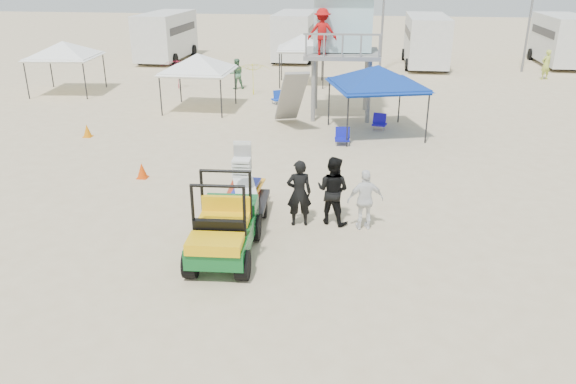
# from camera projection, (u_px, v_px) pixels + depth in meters

# --- Properties ---
(ground) EXTENTS (140.00, 140.00, 0.00)m
(ground) POSITION_uv_depth(u_px,v_px,m) (242.00, 307.00, 11.23)
(ground) COLOR beige
(ground) RESTS_ON ground
(utility_cart) EXTENTS (1.46, 2.66, 1.97)m
(utility_cart) POSITION_uv_depth(u_px,v_px,m) (222.00, 222.00, 12.76)
(utility_cart) COLOR #0D5821
(utility_cart) RESTS_ON ground
(surf_trailer) EXTENTS (1.27, 2.19, 1.84)m
(surf_trailer) POSITION_uv_depth(u_px,v_px,m) (244.00, 191.00, 14.97)
(surf_trailer) COLOR black
(surf_trailer) RESTS_ON ground
(man_left) EXTENTS (0.73, 0.55, 1.78)m
(man_left) POSITION_uv_depth(u_px,v_px,m) (299.00, 193.00, 14.44)
(man_left) COLOR black
(man_left) RESTS_ON ground
(man_mid) EXTENTS (1.08, 0.96, 1.83)m
(man_mid) POSITION_uv_depth(u_px,v_px,m) (333.00, 190.00, 14.56)
(man_mid) COLOR black
(man_mid) RESTS_ON ground
(man_right) EXTENTS (1.01, 0.63, 1.60)m
(man_right) POSITION_uv_depth(u_px,v_px,m) (365.00, 200.00, 14.26)
(man_right) COLOR white
(man_right) RESTS_ON ground
(lifeguard_tower) EXTENTS (3.37, 3.37, 5.12)m
(lifeguard_tower) POSITION_uv_depth(u_px,v_px,m) (341.00, 28.00, 24.21)
(lifeguard_tower) COLOR gray
(lifeguard_tower) RESTS_ON ground
(canopy_blue) EXTENTS (4.07, 4.07, 3.15)m
(canopy_blue) POSITION_uv_depth(u_px,v_px,m) (378.00, 69.00, 21.75)
(canopy_blue) COLOR black
(canopy_blue) RESTS_ON ground
(canopy_white_a) EXTENTS (2.94, 2.94, 3.01)m
(canopy_white_a) POSITION_uv_depth(u_px,v_px,m) (197.00, 57.00, 25.58)
(canopy_white_a) COLOR black
(canopy_white_a) RESTS_ON ground
(canopy_white_b) EXTENTS (3.47, 3.47, 3.09)m
(canopy_white_b) POSITION_uv_depth(u_px,v_px,m) (63.00, 44.00, 29.00)
(canopy_white_b) COLOR black
(canopy_white_b) RESTS_ON ground
(canopy_white_c) EXTENTS (2.80, 2.80, 3.19)m
(canopy_white_c) POSITION_uv_depth(u_px,v_px,m) (302.00, 37.00, 31.05)
(canopy_white_c) COLOR black
(canopy_white_c) RESTS_ON ground
(umbrella_a) EXTENTS (2.01, 2.04, 1.59)m
(umbrella_a) POSITION_uv_depth(u_px,v_px,m) (178.00, 74.00, 30.61)
(umbrella_a) COLOR #B0122F
(umbrella_a) RESTS_ON ground
(umbrella_b) EXTENTS (2.41, 2.42, 1.66)m
(umbrella_b) POSITION_uv_depth(u_px,v_px,m) (253.00, 79.00, 29.15)
(umbrella_b) COLOR yellow
(umbrella_b) RESTS_ON ground
(cone_near) EXTENTS (0.34, 0.34, 0.50)m
(cone_near) POSITION_uv_depth(u_px,v_px,m) (142.00, 171.00, 17.91)
(cone_near) COLOR #E34207
(cone_near) RESTS_ON ground
(cone_far) EXTENTS (0.34, 0.34, 0.50)m
(cone_far) POSITION_uv_depth(u_px,v_px,m) (87.00, 131.00, 22.20)
(cone_far) COLOR orange
(cone_far) RESTS_ON ground
(beach_chair_a) EXTENTS (0.73, 0.82, 0.64)m
(beach_chair_a) POSITION_uv_depth(u_px,v_px,m) (278.00, 97.00, 27.54)
(beach_chair_a) COLOR #1038B5
(beach_chair_a) RESTS_ON ground
(beach_chair_b) EXTENTS (0.59, 0.63, 0.64)m
(beach_chair_b) POSITION_uv_depth(u_px,v_px,m) (342.00, 136.00, 21.27)
(beach_chair_b) COLOR #0E139F
(beach_chair_b) RESTS_ON ground
(beach_chair_c) EXTENTS (0.64, 0.69, 0.64)m
(beach_chair_c) POSITION_uv_depth(u_px,v_px,m) (379.00, 122.00, 23.26)
(beach_chair_c) COLOR #1C0FAB
(beach_chair_c) RESTS_ON ground
(rv_far_left) EXTENTS (2.64, 6.80, 3.25)m
(rv_far_left) POSITION_uv_depth(u_px,v_px,m) (166.00, 34.00, 39.62)
(rv_far_left) COLOR silver
(rv_far_left) RESTS_ON ground
(rv_mid_left) EXTENTS (2.65, 6.50, 3.25)m
(rv_mid_left) POSITION_uv_depth(u_px,v_px,m) (295.00, 34.00, 39.83)
(rv_mid_left) COLOR silver
(rv_mid_left) RESTS_ON ground
(rv_mid_right) EXTENTS (2.64, 7.00, 3.25)m
(rv_mid_right) POSITION_uv_depth(u_px,v_px,m) (426.00, 38.00, 37.30)
(rv_mid_right) COLOR silver
(rv_mid_right) RESTS_ON ground
(rv_far_right) EXTENTS (2.64, 6.60, 3.25)m
(rv_far_right) POSITION_uv_depth(u_px,v_px,m) (562.00, 38.00, 37.51)
(rv_far_right) COLOR silver
(rv_far_right) RESTS_ON ground
(light_pole_left) EXTENTS (0.14, 0.14, 8.00)m
(light_pole_left) POSITION_uv_depth(u_px,v_px,m) (384.00, 6.00, 34.11)
(light_pole_left) COLOR slate
(light_pole_left) RESTS_ON ground
(light_pole_right) EXTENTS (0.14, 0.14, 8.00)m
(light_pole_right) POSITION_uv_depth(u_px,v_px,m) (532.00, 6.00, 34.32)
(light_pole_right) COLOR slate
(light_pole_right) RESTS_ON ground
(distant_beachgoers) EXTENTS (18.37, 5.97, 1.74)m
(distant_beachgoers) POSITION_uv_depth(u_px,v_px,m) (355.00, 70.00, 31.52)
(distant_beachgoers) COLOR #BDCF4D
(distant_beachgoers) RESTS_ON ground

